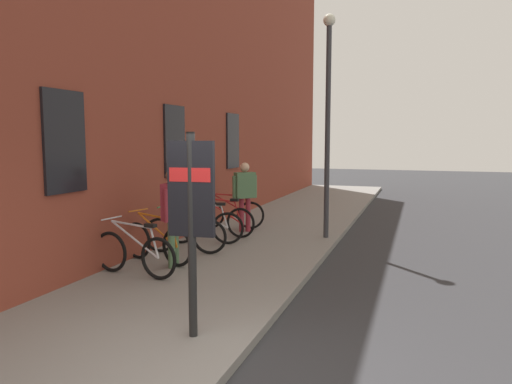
{
  "coord_description": "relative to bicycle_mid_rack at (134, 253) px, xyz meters",
  "views": [
    {
      "loc": [
        -4.03,
        -1.76,
        2.43
      ],
      "look_at": [
        3.4,
        0.81,
        1.56
      ],
      "focal_mm": 33.27,
      "sensor_mm": 36.0,
      "label": 1
    }
  ],
  "objects": [
    {
      "name": "transit_info_sign",
      "position": [
        -1.93,
        -2.08,
        1.21
      ],
      "size": [
        0.14,
        0.56,
        2.4
      ],
      "color": "black",
      "rests_on": "sidewalk_pavement"
    },
    {
      "name": "pedestrian_by_facade",
      "position": [
        4.3,
        -0.41,
        0.68
      ],
      "size": [
        0.53,
        0.54,
        1.75
      ],
      "color": "maroon",
      "rests_on": "sidewalk_pavement"
    },
    {
      "name": "bicycle_under_window",
      "position": [
        3.55,
        -0.07,
        0.0
      ],
      "size": [
        0.48,
        1.77,
        0.97
      ],
      "color": "black",
      "rests_on": "sidewalk_pavement"
    },
    {
      "name": "bicycle_beside_lamp",
      "position": [
        1.74,
        -0.05,
        0.0
      ],
      "size": [
        0.51,
        1.75,
        0.97
      ],
      "color": "black",
      "rests_on": "sidewalk_pavement"
    },
    {
      "name": "street_lamp",
      "position": [
        4.27,
        -2.48,
        2.67
      ],
      "size": [
        0.28,
        0.28,
        5.16
      ],
      "color": "#333338",
      "rests_on": "sidewalk_pavement"
    },
    {
      "name": "bicycle_nearest_sign",
      "position": [
        0.89,
        0.09,
        0.0
      ],
      "size": [
        0.61,
        1.73,
        0.97
      ],
      "color": "black",
      "rests_on": "sidewalk_pavement"
    },
    {
      "name": "bicycle_mid_rack",
      "position": [
        0.0,
        0.0,
        0.0
      ],
      "size": [
        0.48,
        1.76,
        0.97
      ],
      "color": "black",
      "rests_on": "sidewalk_pavement"
    },
    {
      "name": "bicycle_leaning_wall",
      "position": [
        2.67,
        -0.06,
        0.0
      ],
      "size": [
        0.62,
        1.72,
        0.97
      ],
      "color": "black",
      "rests_on": "sidewalk_pavement"
    },
    {
      "name": "sidewalk_pavement",
      "position": [
        5.25,
        -1.03,
        -0.45
      ],
      "size": [
        24.0,
        3.5,
        0.12
      ],
      "primitive_type": "cube",
      "color": "gray",
      "rests_on": "ground"
    },
    {
      "name": "station_facade",
      "position": [
        6.24,
        1.02,
        4.27
      ],
      "size": [
        22.0,
        0.65,
        9.57
      ],
      "color": "brown",
      "rests_on": "ground"
    },
    {
      "name": "ground",
      "position": [
        3.25,
        -3.78,
        -0.51
      ],
      "size": [
        60.0,
        60.0,
        0.0
      ],
      "primitive_type": "plane",
      "color": "#2D2D30"
    },
    {
      "name": "pedestrian_crossing_street",
      "position": [
        0.73,
        -0.35,
        0.7
      ],
      "size": [
        0.67,
        0.32,
        1.79
      ],
      "color": "#4C724C",
      "rests_on": "sidewalk_pavement"
    },
    {
      "name": "bicycle_by_door",
      "position": [
        4.57,
        0.08,
        0.0
      ],
      "size": [
        0.57,
        1.74,
        0.97
      ],
      "color": "black",
      "rests_on": "sidewalk_pavement"
    }
  ]
}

